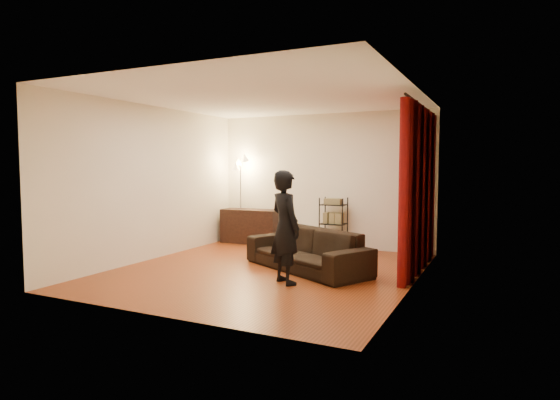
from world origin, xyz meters
The scene contains 14 objects.
floor centered at (0.00, 0.00, 0.00)m, with size 5.00×5.00×0.00m, color brown.
ceiling centered at (0.00, 0.00, 2.70)m, with size 5.00×5.00×0.00m, color white.
wall_back centered at (0.00, 2.50, 1.35)m, with size 5.00×5.00×0.00m, color silver.
wall_front centered at (0.00, -2.50, 1.35)m, with size 5.00×5.00×0.00m, color silver.
wall_left centered at (-2.25, 0.00, 1.35)m, with size 5.00×5.00×0.00m, color silver.
wall_right centered at (2.25, 0.00, 1.35)m, with size 5.00×5.00×0.00m, color silver.
curtain_rod centered at (2.15, 1.12, 2.58)m, with size 0.04×0.04×2.65m, color black.
curtain centered at (2.13, 1.12, 1.28)m, with size 0.22×2.65×2.55m, color #700806, non-canonical shape.
sofa centered at (0.56, 0.33, 0.32)m, with size 2.21×0.86×0.65m, color black.
person centered at (0.61, -0.58, 0.79)m, with size 0.58×0.38×1.59m, color black.
media_cabinet centered at (-1.53, 2.23, 0.36)m, with size 1.24×0.46×0.72m, color black.
storage_boxes centered at (-0.42, 2.18, 0.15)m, with size 0.37×0.29×0.30m, color silver, non-canonical shape.
wire_shelf centered at (0.35, 2.20, 0.51)m, with size 0.47×0.33×1.03m, color black, non-canonical shape.
floor_lamp centered at (-1.77, 2.23, 0.92)m, with size 0.33×0.33×1.83m, color silver, non-canonical shape.
Camera 1 is at (3.35, -6.45, 1.64)m, focal length 30.00 mm.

